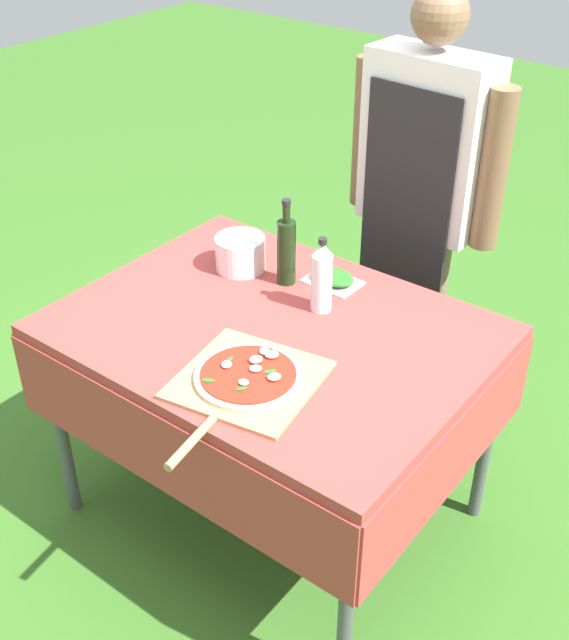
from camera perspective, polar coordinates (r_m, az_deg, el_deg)
The scene contains 8 objects.
ground_plane at distance 2.94m, azimuth -0.76°, elevation -13.29°, with size 12.00×12.00×0.00m, color #386B23.
prep_table at distance 2.47m, azimuth -0.88°, elevation -1.99°, with size 1.28×0.97×0.79m.
person_cook at distance 2.92m, azimuth 9.78°, elevation 9.36°, with size 0.62×0.23×1.65m.
pizza_on_peel at distance 2.19m, azimuth -2.69°, elevation -4.25°, with size 0.42×0.60×0.05m.
oil_bottle at distance 2.59m, azimuth 0.13°, elevation 4.98°, with size 0.06×0.06×0.30m.
water_bottle at distance 2.45m, azimuth 2.66°, elevation 3.10°, with size 0.07×0.07×0.25m.
herb_container at distance 2.64m, azimuth 3.40°, elevation 3.04°, with size 0.18×0.13×0.04m.
mixing_tub at distance 2.70m, azimuth -3.16°, elevation 4.78°, with size 0.17×0.17×0.11m, color silver.
Camera 1 is at (1.26, -1.58, 2.13)m, focal length 45.00 mm.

